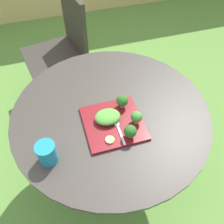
# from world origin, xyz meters

# --- Properties ---
(ground_plane) EXTENTS (12.00, 12.00, 0.00)m
(ground_plane) POSITION_xyz_m (0.00, 0.00, 0.00)
(ground_plane) COLOR #568438
(patio_table) EXTENTS (0.98, 0.98, 0.70)m
(patio_table) POSITION_xyz_m (0.00, 0.00, 0.47)
(patio_table) COLOR #38332D
(patio_table) RESTS_ON ground_plane
(patio_chair) EXTENTS (0.52, 0.52, 0.90)m
(patio_chair) POSITION_xyz_m (-0.12, 0.90, 0.53)
(patio_chair) COLOR #332D28
(patio_chair) RESTS_ON ground_plane
(salad_plate) EXTENTS (0.27, 0.27, 0.01)m
(salad_plate) POSITION_xyz_m (-0.01, -0.08, 0.71)
(salad_plate) COLOR maroon
(salad_plate) RESTS_ON patio_table
(drinking_glass) EXTENTS (0.08, 0.08, 0.10)m
(drinking_glass) POSITION_xyz_m (-0.33, -0.18, 0.74)
(drinking_glass) COLOR teal
(drinking_glass) RESTS_ON patio_table
(fork) EXTENTS (0.02, 0.15, 0.00)m
(fork) POSITION_xyz_m (0.00, -0.13, 0.72)
(fork) COLOR silver
(fork) RESTS_ON salad_plate
(lettuce_mound) EXTENTS (0.12, 0.10, 0.04)m
(lettuce_mound) POSITION_xyz_m (-0.03, -0.06, 0.73)
(lettuce_mound) COLOR #519338
(lettuce_mound) RESTS_ON salad_plate
(broccoli_floret_0) EXTENTS (0.06, 0.06, 0.07)m
(broccoli_floret_0) POSITION_xyz_m (0.04, -0.18, 0.75)
(broccoli_floret_0) COLOR #99B770
(broccoli_floret_0) RESTS_ON salad_plate
(broccoli_floret_1) EXTENTS (0.06, 0.06, 0.07)m
(broccoli_floret_1) POSITION_xyz_m (0.06, -0.00, 0.75)
(broccoli_floret_1) COLOR #99B770
(broccoli_floret_1) RESTS_ON salad_plate
(broccoli_floret_2) EXTENTS (0.05, 0.05, 0.07)m
(broccoli_floret_2) POSITION_xyz_m (0.09, -0.11, 0.75)
(broccoli_floret_2) COLOR #99B770
(broccoli_floret_2) RESTS_ON salad_plate
(cucumber_slice_0) EXTENTS (0.04, 0.04, 0.01)m
(cucumber_slice_0) POSITION_xyz_m (-0.06, -0.17, 0.72)
(cucumber_slice_0) COLOR #8EB766
(cucumber_slice_0) RESTS_ON salad_plate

